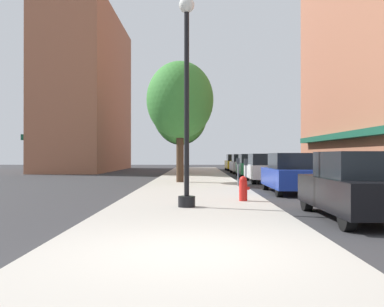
{
  "coord_description": "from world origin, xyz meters",
  "views": [
    {
      "loc": [
        0.11,
        -6.4,
        1.57
      ],
      "look_at": [
        -0.19,
        22.0,
        1.68
      ],
      "focal_mm": 39.71,
      "sensor_mm": 36.0,
      "label": 1
    }
  ],
  "objects_px": {
    "parking_meter_far": "(246,171)",
    "car_green": "(251,166)",
    "tree_near": "(180,100)",
    "car_silver": "(242,164)",
    "fire_hydrant": "(243,188)",
    "parking_meter_near": "(238,169)",
    "car_black": "(356,187)",
    "car_white": "(264,168)",
    "tree_mid": "(180,112)",
    "car_yellow": "(235,163)",
    "lamppost": "(187,97)",
    "car_blue": "(291,174)",
    "tree_far": "(181,114)"
  },
  "relations": [
    {
      "from": "car_blue",
      "to": "car_white",
      "type": "relative_size",
      "value": 1.0
    },
    {
      "from": "parking_meter_near",
      "to": "car_white",
      "type": "distance_m",
      "value": 5.18
    },
    {
      "from": "fire_hydrant",
      "to": "car_yellow",
      "type": "distance_m",
      "value": 29.62
    },
    {
      "from": "car_blue",
      "to": "car_green",
      "type": "bearing_deg",
      "value": 90.02
    },
    {
      "from": "tree_near",
      "to": "car_white",
      "type": "relative_size",
      "value": 1.52
    },
    {
      "from": "parking_meter_near",
      "to": "car_white",
      "type": "height_order",
      "value": "car_white"
    },
    {
      "from": "lamppost",
      "to": "car_white",
      "type": "height_order",
      "value": "lamppost"
    },
    {
      "from": "car_white",
      "to": "car_yellow",
      "type": "bearing_deg",
      "value": 90.53
    },
    {
      "from": "car_black",
      "to": "car_blue",
      "type": "height_order",
      "value": "same"
    },
    {
      "from": "tree_mid",
      "to": "car_green",
      "type": "bearing_deg",
      "value": -4.99
    },
    {
      "from": "tree_near",
      "to": "car_green",
      "type": "height_order",
      "value": "tree_near"
    },
    {
      "from": "lamppost",
      "to": "car_yellow",
      "type": "bearing_deg",
      "value": 82.37
    },
    {
      "from": "parking_meter_far",
      "to": "tree_near",
      "type": "xyz_separation_m",
      "value": [
        -2.83,
        6.23,
        3.6
      ]
    },
    {
      "from": "tree_mid",
      "to": "tree_far",
      "type": "relative_size",
      "value": 0.94
    },
    {
      "from": "parking_meter_near",
      "to": "car_black",
      "type": "xyz_separation_m",
      "value": [
        1.95,
        -9.46,
        -0.14
      ]
    },
    {
      "from": "car_blue",
      "to": "tree_near",
      "type": "bearing_deg",
      "value": 131.55
    },
    {
      "from": "lamppost",
      "to": "parking_meter_near",
      "type": "relative_size",
      "value": 4.5
    },
    {
      "from": "car_silver",
      "to": "car_yellow",
      "type": "xyz_separation_m",
      "value": [
        0.0,
        6.56,
        0.0
      ]
    },
    {
      "from": "fire_hydrant",
      "to": "tree_far",
      "type": "distance_m",
      "value": 22.49
    },
    {
      "from": "parking_meter_far",
      "to": "car_white",
      "type": "bearing_deg",
      "value": 76.15
    },
    {
      "from": "lamppost",
      "to": "parking_meter_far",
      "type": "xyz_separation_m",
      "value": [
        2.22,
        4.8,
        -2.25
      ]
    },
    {
      "from": "car_black",
      "to": "car_white",
      "type": "distance_m",
      "value": 14.25
    },
    {
      "from": "parking_meter_near",
      "to": "car_yellow",
      "type": "height_order",
      "value": "car_yellow"
    },
    {
      "from": "parking_meter_far",
      "to": "car_white",
      "type": "xyz_separation_m",
      "value": [
        1.95,
        7.91,
        -0.14
      ]
    },
    {
      "from": "lamppost",
      "to": "car_silver",
      "type": "relative_size",
      "value": 1.37
    },
    {
      "from": "parking_meter_near",
      "to": "tree_mid",
      "type": "height_order",
      "value": "tree_mid"
    },
    {
      "from": "car_black",
      "to": "car_white",
      "type": "height_order",
      "value": "same"
    },
    {
      "from": "tree_mid",
      "to": "car_yellow",
      "type": "xyz_separation_m",
      "value": [
        5.07,
        12.11,
        -3.91
      ]
    },
    {
      "from": "fire_hydrant",
      "to": "car_white",
      "type": "relative_size",
      "value": 0.18
    },
    {
      "from": "car_white",
      "to": "car_silver",
      "type": "height_order",
      "value": "same"
    },
    {
      "from": "fire_hydrant",
      "to": "car_silver",
      "type": "bearing_deg",
      "value": 84.03
    },
    {
      "from": "lamppost",
      "to": "car_silver",
      "type": "distance_m",
      "value": 25.02
    },
    {
      "from": "tree_far",
      "to": "car_white",
      "type": "distance_m",
      "value": 12.64
    },
    {
      "from": "tree_far",
      "to": "lamppost",
      "type": "bearing_deg",
      "value": -87.47
    },
    {
      "from": "parking_meter_far",
      "to": "car_green",
      "type": "relative_size",
      "value": 0.3
    },
    {
      "from": "car_black",
      "to": "car_blue",
      "type": "distance_m",
      "value": 7.17
    },
    {
      "from": "parking_meter_near",
      "to": "tree_mid",
      "type": "relative_size",
      "value": 0.19
    },
    {
      "from": "fire_hydrant",
      "to": "parking_meter_near",
      "type": "xyz_separation_m",
      "value": [
        0.45,
        6.32,
        0.43
      ]
    },
    {
      "from": "tree_near",
      "to": "car_white",
      "type": "distance_m",
      "value": 6.3
    },
    {
      "from": "car_green",
      "to": "car_silver",
      "type": "distance_m",
      "value": 6.0
    },
    {
      "from": "lamppost",
      "to": "fire_hydrant",
      "type": "distance_m",
      "value": 3.58
    },
    {
      "from": "lamppost",
      "to": "fire_hydrant",
      "type": "height_order",
      "value": "lamppost"
    },
    {
      "from": "parking_meter_near",
      "to": "car_black",
      "type": "bearing_deg",
      "value": -78.35
    },
    {
      "from": "parking_meter_far",
      "to": "tree_near",
      "type": "bearing_deg",
      "value": 114.44
    },
    {
      "from": "tree_near",
      "to": "car_silver",
      "type": "height_order",
      "value": "tree_near"
    },
    {
      "from": "parking_meter_far",
      "to": "car_green",
      "type": "bearing_deg",
      "value": 81.93
    },
    {
      "from": "car_black",
      "to": "car_white",
      "type": "bearing_deg",
      "value": 91.55
    },
    {
      "from": "car_white",
      "to": "tree_near",
      "type": "bearing_deg",
      "value": -160.15
    },
    {
      "from": "tree_mid",
      "to": "car_green",
      "type": "xyz_separation_m",
      "value": [
        5.07,
        -0.44,
        -3.91
      ]
    },
    {
      "from": "parking_meter_far",
      "to": "tree_mid",
      "type": "height_order",
      "value": "tree_mid"
    }
  ]
}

